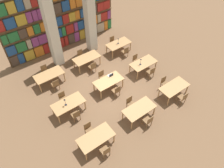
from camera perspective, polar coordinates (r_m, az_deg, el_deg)
name	(u,v)px	position (r m, az deg, el deg)	size (l,w,h in m)	color
ground_plane	(109,89)	(13.92, -0.66, -1.27)	(40.00, 40.00, 0.00)	brown
bookshelf_bank	(61,14)	(16.34, -13.28, 17.49)	(8.68, 0.35, 5.50)	brown
pillar_left	(51,26)	(14.47, -15.71, 14.43)	(0.62, 0.62, 6.00)	beige
pillar_center	(89,12)	(15.50, -5.92, 18.13)	(0.62, 0.62, 6.00)	beige
reading_table_0	(96,138)	(11.10, -4.23, -13.91)	(1.82, 0.93, 0.75)	tan
chair_0	(105,151)	(10.98, -1.71, -17.07)	(0.42, 0.40, 0.87)	brown
chair_1	(89,129)	(11.63, -6.07, -11.64)	(0.42, 0.40, 0.87)	brown
reading_table_1	(139,109)	(12.13, 7.11, -6.62)	(1.82, 0.93, 0.75)	tan
chair_2	(148,121)	(12.01, 9.46, -9.42)	(0.42, 0.40, 0.87)	brown
chair_3	(130,103)	(12.61, 4.82, -4.95)	(0.42, 0.40, 0.87)	brown
reading_table_2	(174,88)	(13.61, 15.92, -0.89)	(1.82, 0.93, 0.75)	tan
chair_4	(183,97)	(13.49, 18.06, -3.33)	(0.42, 0.40, 0.87)	brown
chair_5	(164,83)	(14.03, 13.54, 0.37)	(0.42, 0.40, 0.87)	brown
reading_table_3	(68,104)	(12.50, -11.32, -5.18)	(1.82, 0.93, 0.75)	tan
chair_6	(76,115)	(12.22, -9.45, -7.97)	(0.42, 0.40, 0.87)	brown
chair_7	(63,98)	(13.12, -12.69, -3.58)	(0.42, 0.40, 0.87)	brown
desk_lamp_0	(65,101)	(12.13, -12.22, -4.38)	(0.14, 0.14, 0.50)	#232328
reading_table_4	(108,82)	(13.43, -0.95, 0.66)	(1.82, 0.93, 0.75)	tan
chair_8	(116,91)	(13.18, 1.14, -1.73)	(0.42, 0.40, 0.87)	brown
chair_9	(102,77)	(14.03, -2.57, 1.95)	(0.42, 0.40, 0.87)	brown
laptop	(111,75)	(13.65, -0.38, 2.32)	(0.32, 0.22, 0.21)	silver
reading_table_5	(143,64)	(14.79, 8.19, 5.28)	(1.82, 0.93, 0.75)	tan
chair_10	(151,72)	(14.56, 10.14, 3.14)	(0.42, 0.40, 0.87)	brown
chair_11	(136,60)	(15.33, 6.29, 6.27)	(0.42, 0.40, 0.87)	brown
desk_lamp_1	(141,61)	(14.37, 7.51, 6.07)	(0.14, 0.14, 0.48)	#232328
reading_table_6	(49,75)	(14.38, -16.11, 2.18)	(1.82, 0.93, 0.75)	tan
chair_12	(55,84)	(13.99, -14.58, -0.06)	(0.42, 0.40, 0.87)	brown
chair_13	(45,71)	(15.06, -17.07, 3.28)	(0.42, 0.40, 0.87)	brown
reading_table_7	(87,59)	(15.15, -6.63, 6.63)	(1.82, 0.93, 0.75)	tan
chair_14	(92,67)	(14.77, -5.12, 4.52)	(0.42, 0.40, 0.87)	brown
chair_15	(81,55)	(15.78, -8.10, 7.43)	(0.42, 0.40, 0.87)	brown
reading_table_8	(119,44)	(16.34, 1.73, 10.32)	(1.82, 0.93, 0.75)	tan
chair_16	(125,51)	(16.01, 3.48, 8.51)	(0.42, 0.40, 0.87)	brown
chair_17	(113,42)	(16.95, 0.24, 11.03)	(0.42, 0.40, 0.87)	brown
desk_lamp_2	(118,40)	(16.11, 1.64, 11.41)	(0.14, 0.14, 0.44)	#232328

